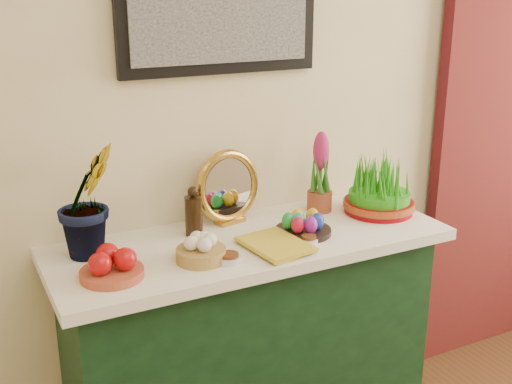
% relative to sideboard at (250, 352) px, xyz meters
% --- Properties ---
extents(sideboard, '(1.30, 0.45, 0.85)m').
position_rel_sideboard_xyz_m(sideboard, '(0.00, 0.00, 0.00)').
color(sideboard, '#14371A').
rests_on(sideboard, ground).
extents(tablecloth, '(1.40, 0.55, 0.04)m').
position_rel_sideboard_xyz_m(tablecloth, '(0.00, 0.00, 0.45)').
color(tablecloth, white).
rests_on(tablecloth, sideboard).
extents(hyacinth_green, '(0.31, 0.29, 0.49)m').
position_rel_sideboard_xyz_m(hyacinth_green, '(-0.53, 0.10, 0.71)').
color(hyacinth_green, '#2A701D').
rests_on(hyacinth_green, tablecloth).
extents(apple_bowl, '(0.22, 0.22, 0.10)m').
position_rel_sideboard_xyz_m(apple_bowl, '(-0.52, -0.10, 0.51)').
color(apple_bowl, '#A8472B').
rests_on(apple_bowl, tablecloth).
extents(garlic_basket, '(0.21, 0.21, 0.09)m').
position_rel_sideboard_xyz_m(garlic_basket, '(-0.23, -0.11, 0.50)').
color(garlic_basket, '#A78443').
rests_on(garlic_basket, tablecloth).
extents(vinegar_cruet, '(0.06, 0.06, 0.18)m').
position_rel_sideboard_xyz_m(vinegar_cruet, '(-0.17, 0.11, 0.54)').
color(vinegar_cruet, black).
rests_on(vinegar_cruet, tablecloth).
extents(mirror, '(0.28, 0.12, 0.28)m').
position_rel_sideboard_xyz_m(mirror, '(-0.00, 0.17, 0.60)').
color(mirror, '#B88C33').
rests_on(mirror, tablecloth).
extents(book, '(0.19, 0.26, 0.03)m').
position_rel_sideboard_xyz_m(book, '(-0.06, -0.14, 0.48)').
color(book, gold).
rests_on(book, tablecloth).
extents(spice_dish_left, '(0.08, 0.08, 0.03)m').
position_rel_sideboard_xyz_m(spice_dish_left, '(-0.15, -0.16, 0.48)').
color(spice_dish_left, silver).
rests_on(spice_dish_left, tablecloth).
extents(spice_dish_right, '(0.06, 0.06, 0.03)m').
position_rel_sideboard_xyz_m(spice_dish_right, '(0.16, -0.14, 0.48)').
color(spice_dish_right, silver).
rests_on(spice_dish_right, tablecloth).
extents(egg_plate, '(0.25, 0.25, 0.08)m').
position_rel_sideboard_xyz_m(egg_plate, '(0.18, -0.06, 0.50)').
color(egg_plate, black).
rests_on(egg_plate, tablecloth).
extents(hyacinth_pink, '(0.10, 0.10, 0.32)m').
position_rel_sideboard_xyz_m(hyacinth_pink, '(0.36, 0.12, 0.61)').
color(hyacinth_pink, brown).
rests_on(hyacinth_pink, tablecloth).
extents(wheatgrass_sabzeh, '(0.27, 0.27, 0.22)m').
position_rel_sideboard_xyz_m(wheatgrass_sabzeh, '(0.56, 0.00, 0.56)').
color(wheatgrass_sabzeh, maroon).
rests_on(wheatgrass_sabzeh, tablecloth).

